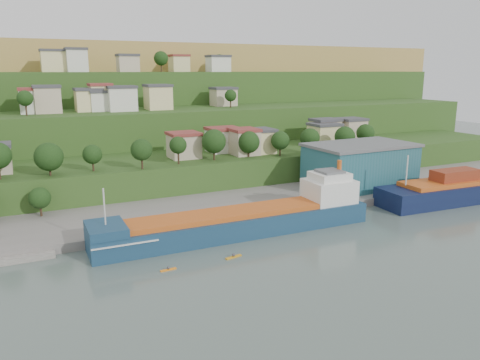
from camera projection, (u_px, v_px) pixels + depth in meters
ground at (247, 252)px, 94.08m from camera, size 500.00×500.00×0.00m
quay at (267, 205)px, 127.07m from camera, size 220.00×26.00×4.00m
hillside at (103, 141)px, 242.30m from camera, size 360.00×211.11×96.00m
cargo_ship_near at (245, 222)px, 104.47m from camera, size 63.84×10.60×16.39m
warehouse at (360, 165)px, 137.75m from camera, size 31.53×19.88×12.80m
kayak_orange at (168, 269)px, 85.37m from camera, size 3.06×0.71×0.76m
kayak_yellow at (233, 256)px, 91.15m from camera, size 3.60×1.30×0.89m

